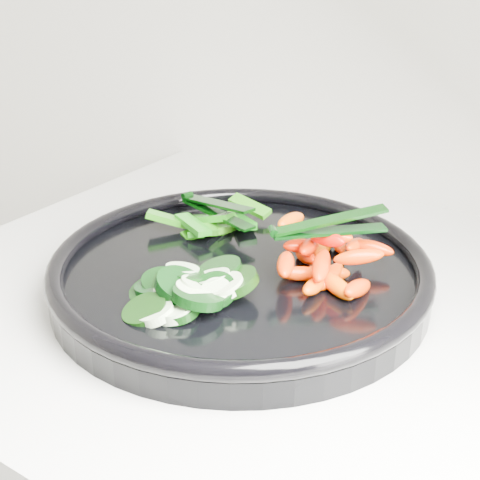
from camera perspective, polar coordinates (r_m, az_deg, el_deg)
The scene contains 6 objects.
veggie_tray at distance 0.66m, azimuth 0.00°, elevation -2.72°, with size 0.49×0.49×0.04m.
cucumber_pile at distance 0.60m, azimuth -4.60°, elevation -4.14°, with size 0.12×0.13×0.04m.
carrot_pile at distance 0.64m, azimuth 7.20°, elevation -1.57°, with size 0.12×0.14×0.05m.
pepper_pile at distance 0.74m, azimuth -2.33°, elevation 1.46°, with size 0.11×0.11×0.04m.
tong_carrot at distance 0.63m, azimuth 7.35°, elevation 1.18°, with size 0.09×0.09×0.02m.
tong_pepper at distance 0.73m, azimuth -2.15°, elevation 2.78°, with size 0.11×0.05×0.02m.
Camera 1 is at (-0.36, 1.19, 1.26)m, focal length 50.00 mm.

